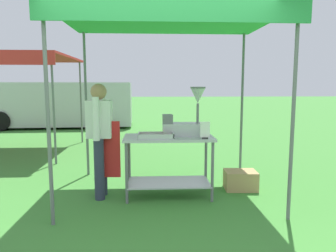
# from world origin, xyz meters

# --- Properties ---
(ground_plane) EXTENTS (70.00, 70.00, 0.00)m
(ground_plane) POSITION_xyz_m (0.00, 6.00, 0.00)
(ground_plane) COLOR #3D7F33
(stall_canopy) EXTENTS (2.95, 2.24, 2.53)m
(stall_canopy) POSITION_xyz_m (0.15, 1.02, 2.43)
(stall_canopy) COLOR slate
(stall_canopy) RESTS_ON ground
(donut_cart) EXTENTS (1.26, 0.62, 0.87)m
(donut_cart) POSITION_xyz_m (0.15, 0.92, 0.62)
(donut_cart) COLOR #B7B7BC
(donut_cart) RESTS_ON ground
(donut_tray) EXTENTS (0.48, 0.27, 0.07)m
(donut_tray) POSITION_xyz_m (-0.04, 0.79, 0.89)
(donut_tray) COLOR #B7B7BC
(donut_tray) RESTS_ON donut_cart
(donut_fryer) EXTENTS (0.61, 0.28, 0.70)m
(donut_fryer) POSITION_xyz_m (0.38, 1.00, 1.09)
(donut_fryer) COLOR #B7B7BC
(donut_fryer) RESTS_ON donut_cart
(menu_sign) EXTENTS (0.13, 0.05, 0.23)m
(menu_sign) POSITION_xyz_m (0.63, 0.71, 0.97)
(menu_sign) COLOR black
(menu_sign) RESTS_ON donut_cart
(vendor) EXTENTS (0.45, 0.53, 1.61)m
(vendor) POSITION_xyz_m (-0.81, 0.94, 0.90)
(vendor) COLOR #2D3347
(vendor) RESTS_ON ground
(supply_crate) EXTENTS (0.50, 0.38, 0.29)m
(supply_crate) POSITION_xyz_m (1.26, 1.16, 0.14)
(supply_crate) COLOR tan
(supply_crate) RESTS_ON ground
(van_silver) EXTENTS (5.67, 2.27, 1.69)m
(van_silver) POSITION_xyz_m (-3.69, 8.77, 0.88)
(van_silver) COLOR #BCBCC1
(van_silver) RESTS_ON ground
(neighbour_tent) EXTENTS (3.19, 2.65, 2.26)m
(neighbour_tent) POSITION_xyz_m (-3.53, 4.07, 2.18)
(neighbour_tent) COLOR slate
(neighbour_tent) RESTS_ON ground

